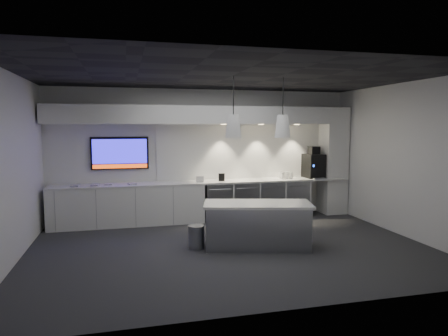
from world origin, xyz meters
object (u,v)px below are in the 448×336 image
object	(u,v)px
wall_tv	(120,153)
island	(257,225)
coffee_machine	(314,165)
bin	(196,237)

from	to	relation	value
wall_tv	island	bearing A→B (deg)	-46.72
island	coffee_machine	distance (m)	3.27
bin	coffee_machine	size ratio (longest dim) A/B	0.54
wall_tv	bin	world-z (taller)	wall_tv
wall_tv	bin	size ratio (longest dim) A/B	3.05
coffee_machine	bin	bearing A→B (deg)	-151.68
wall_tv	coffee_machine	xyz separation A→B (m)	(4.58, -0.25, -0.35)
island	coffee_machine	xyz separation A→B (m)	(2.21, 2.27, 0.81)
island	wall_tv	bearing A→B (deg)	147.43
island	bin	size ratio (longest dim) A/B	4.96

